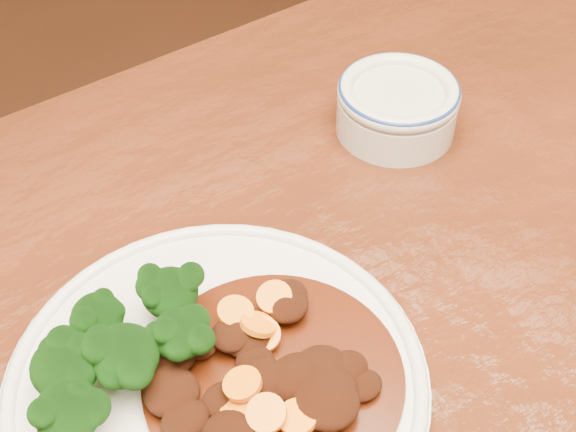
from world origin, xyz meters
TOP-DOWN VIEW (x-y plane):
  - dinner_plate at (-0.08, 0.08)m, footprint 0.29×0.29m
  - broccoli_florets at (-0.13, 0.12)m, footprint 0.14×0.09m
  - mince_stew at (-0.06, 0.05)m, footprint 0.18×0.18m
  - dip_bowl at (0.22, 0.20)m, footprint 0.11×0.11m

SIDE VIEW (x-z plane):
  - dinner_plate at x=-0.08m, z-range 0.75..0.77m
  - mince_stew at x=-0.06m, z-range 0.76..0.79m
  - dip_bowl at x=0.22m, z-range 0.75..0.80m
  - broccoli_florets at x=-0.13m, z-range 0.77..0.82m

